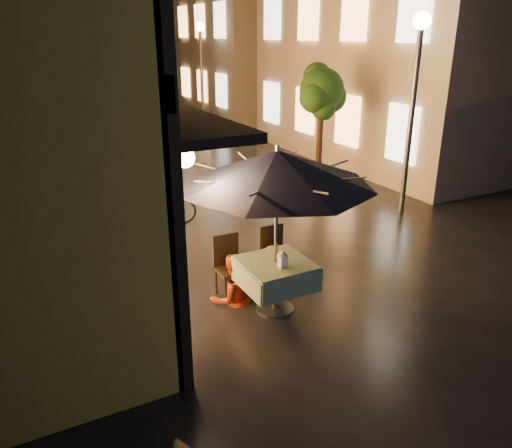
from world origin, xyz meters
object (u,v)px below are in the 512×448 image
streetlamp_near (415,79)px  patio_umbrella (277,168)px  person_orange (232,256)px  table_lantern (283,258)px  cafe_table (275,274)px  person_yellow (276,247)px  bicycle_0 (156,207)px

streetlamp_near → patio_umbrella: 5.34m
patio_umbrella → person_orange: 1.57m
table_lantern → patio_umbrella: bearing=90.0°
table_lantern → cafe_table: bearing=90.0°
streetlamp_near → cafe_table: 5.77m
person_yellow → cafe_table: bearing=49.3°
cafe_table → person_yellow: 0.66m
table_lantern → bicycle_0: size_ratio=0.15×
streetlamp_near → table_lantern: (-4.70, -2.62, -2.00)m
table_lantern → streetlamp_near: bearing=29.1°
person_orange → person_yellow: size_ratio=1.03×
cafe_table → person_yellow: (0.32, 0.56, 0.13)m
cafe_table → table_lantern: size_ratio=3.96×
person_orange → streetlamp_near: bearing=-156.8°
streetlamp_near → person_orange: size_ratio=2.86×
cafe_table → person_yellow: size_ratio=0.69×
streetlamp_near → cafe_table: bearing=-152.7°
cafe_table → person_orange: 0.71m
cafe_table → person_orange: person_orange is taller
streetlamp_near → person_yellow: (-4.37, -1.86, -2.20)m
person_yellow → bicycle_0: (-0.84, 3.53, -0.28)m
person_orange → person_yellow: person_orange is taller
cafe_table → patio_umbrella: patio_umbrella is taller
patio_umbrella → person_yellow: 1.57m
person_orange → cafe_table: bearing=132.0°
bicycle_0 → person_yellow: bearing=-156.1°
table_lantern → person_yellow: bearing=66.8°
cafe_table → bicycle_0: bicycle_0 is taller
patio_umbrella → person_orange: bearing=129.0°
patio_umbrella → person_yellow: size_ratio=1.87×
person_yellow → patio_umbrella: bearing=49.3°
person_yellow → bicycle_0: person_yellow is taller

